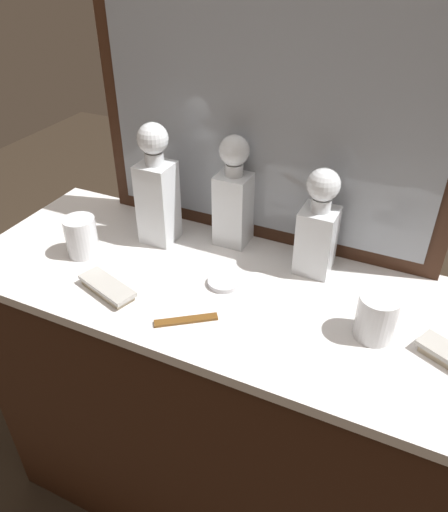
% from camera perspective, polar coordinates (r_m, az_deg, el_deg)
% --- Properties ---
extents(ground_plane, '(6.00, 6.00, 0.00)m').
position_cam_1_polar(ground_plane, '(1.83, 0.00, -25.79)').
color(ground_plane, '#2D2319').
extents(dresser, '(1.29, 0.51, 0.89)m').
position_cam_1_polar(dresser, '(1.46, 0.00, -17.12)').
color(dresser, '#381E11').
rests_on(dresser, ground_plane).
extents(dresser_mirror, '(0.91, 0.03, 0.74)m').
position_cam_1_polar(dresser_mirror, '(1.18, 5.13, 17.74)').
color(dresser_mirror, '#381E11').
rests_on(dresser_mirror, dresser).
extents(crystal_decanter_right, '(0.08, 0.08, 0.29)m').
position_cam_1_polar(crystal_decanter_right, '(1.25, 1.13, 6.37)').
color(crystal_decanter_right, white).
rests_on(crystal_decanter_right, dresser).
extents(crystal_decanter_left, '(0.08, 0.08, 0.32)m').
position_cam_1_polar(crystal_decanter_left, '(1.26, -7.74, 6.94)').
color(crystal_decanter_left, white).
rests_on(crystal_decanter_left, dresser).
extents(crystal_decanter_far_left, '(0.08, 0.08, 0.27)m').
position_cam_1_polar(crystal_decanter_far_left, '(1.16, 10.82, 2.77)').
color(crystal_decanter_far_left, white).
rests_on(crystal_decanter_far_left, dresser).
extents(crystal_tumbler_far_right, '(0.08, 0.08, 0.10)m').
position_cam_1_polar(crystal_tumbler_far_right, '(1.28, -16.22, 2.01)').
color(crystal_tumbler_far_right, white).
rests_on(crystal_tumbler_far_right, dresser).
extents(crystal_tumbler_rear, '(0.08, 0.08, 0.10)m').
position_cam_1_polar(crystal_tumbler_rear, '(1.04, 17.27, -6.93)').
color(crystal_tumbler_rear, white).
rests_on(crystal_tumbler_rear, dresser).
extents(silver_brush_far_right, '(0.16, 0.10, 0.02)m').
position_cam_1_polar(silver_brush_far_right, '(1.15, -13.40, -3.62)').
color(silver_brush_far_right, '#B7A88C').
rests_on(silver_brush_far_right, dresser).
extents(porcelain_dish, '(0.08, 0.08, 0.01)m').
position_cam_1_polar(porcelain_dish, '(1.15, 0.12, -3.12)').
color(porcelain_dish, silver).
rests_on(porcelain_dish, dresser).
extents(tortoiseshell_comb, '(0.12, 0.10, 0.01)m').
position_cam_1_polar(tortoiseshell_comb, '(1.05, -4.44, -7.44)').
color(tortoiseshell_comb, brown).
rests_on(tortoiseshell_comb, dresser).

